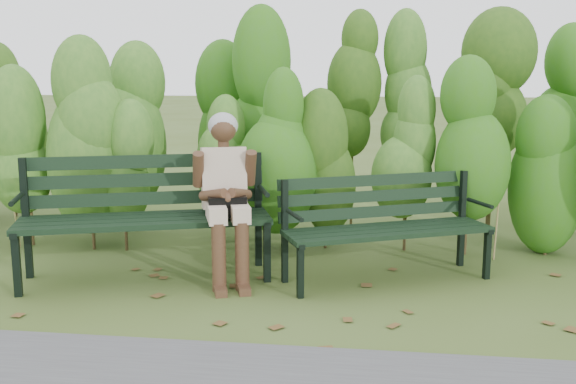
# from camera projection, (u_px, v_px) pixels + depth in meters

# --- Properties ---
(ground) EXTENTS (80.00, 80.00, 0.00)m
(ground) POSITION_uv_depth(u_px,v_px,m) (282.00, 297.00, 5.13)
(ground) COLOR #3E511B
(hedge_band) EXTENTS (11.04, 1.67, 2.42)m
(hedge_band) POSITION_uv_depth(u_px,v_px,m) (308.00, 115.00, 6.72)
(hedge_band) COLOR #47381E
(hedge_band) RESTS_ON ground
(leaf_litter) EXTENTS (5.18, 2.17, 0.01)m
(leaf_litter) POSITION_uv_depth(u_px,v_px,m) (328.00, 307.00, 4.90)
(leaf_litter) COLOR brown
(leaf_litter) RESTS_ON ground
(bench_left) EXTENTS (2.11, 1.26, 1.01)m
(bench_left) POSITION_uv_depth(u_px,v_px,m) (145.00, 207.00, 5.55)
(bench_left) COLOR black
(bench_left) RESTS_ON ground
(bench_right) EXTENTS (1.77, 1.21, 0.85)m
(bench_right) POSITION_uv_depth(u_px,v_px,m) (383.00, 219.00, 5.52)
(bench_right) COLOR black
(bench_right) RESTS_ON ground
(seated_woman) EXTENTS (0.58, 0.81, 1.36)m
(seated_woman) POSITION_uv_depth(u_px,v_px,m) (226.00, 186.00, 5.44)
(seated_woman) COLOR tan
(seated_woman) RESTS_ON ground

